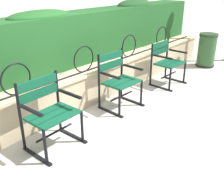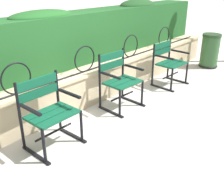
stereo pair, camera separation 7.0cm
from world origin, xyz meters
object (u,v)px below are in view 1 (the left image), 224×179
at_px(park_chair_centre_right, 118,79).
at_px(park_chair_rightmost, 166,62).
at_px(trash_bin, 207,51).
at_px(park_chair_centre_left, 49,111).

height_order(park_chair_centre_right, park_chair_rightmost, park_chair_centre_right).
relative_size(park_chair_rightmost, trash_bin, 1.06).
height_order(park_chair_rightmost, trash_bin, park_chair_rightmost).
height_order(park_chair_centre_left, park_chair_centre_right, park_chair_centre_right).
distance_m(park_chair_centre_right, trash_bin, 3.04).
xyz_separation_m(park_chair_centre_left, park_chair_centre_right, (1.40, 0.06, 0.00)).
xyz_separation_m(park_chair_centre_left, trash_bin, (4.43, -0.16, -0.10)).
bearing_deg(park_chair_centre_left, trash_bin, -2.11).
bearing_deg(park_chair_centre_right, park_chair_centre_left, -177.57).
relative_size(park_chair_centre_left, park_chair_rightmost, 1.06).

